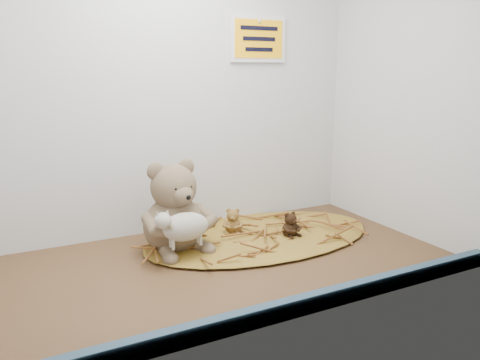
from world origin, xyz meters
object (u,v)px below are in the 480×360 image
mini_teddy_brown (290,223)px  toy_lamb (185,227)px  mini_teddy_tan (233,220)px  main_teddy (173,206)px

mini_teddy_brown → toy_lamb: bearing=171.3°
mini_teddy_tan → mini_teddy_brown: (12.72, -10.00, -0.06)cm
toy_lamb → mini_teddy_brown: toy_lamb is taller
main_teddy → mini_teddy_brown: main_teddy is taller
main_teddy → mini_teddy_brown: bearing=-21.6°
toy_lamb → mini_teddy_tan: (18.41, 11.33, -4.18)cm
toy_lamb → mini_teddy_tan: size_ratio=2.17×
mini_teddy_tan → mini_teddy_brown: size_ratio=1.02×
main_teddy → mini_teddy_tan: size_ratio=3.38×
main_teddy → mini_teddy_brown: 32.74cm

